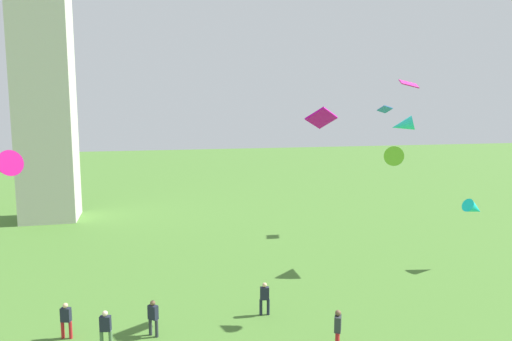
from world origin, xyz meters
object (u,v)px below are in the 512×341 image
Objects in this scene: kite_flying_0 at (403,125)px; kite_flying_5 at (2,166)px; kite_flying_7 at (393,156)px; kite_flying_4 at (409,84)px; kite_flying_1 at (322,118)px; person_0 at (153,316)px; person_2 at (66,318)px; kite_flying_3 at (5,159)px; kite_flying_6 at (474,208)px; person_1 at (106,328)px; person_3 at (265,297)px; person_4 at (338,328)px; kite_flying_2 at (385,109)px.

kite_flying_0 is 0.61× the size of kite_flying_5.
kite_flying_7 is at bearing -174.90° from kite_flying_0.
kite_flying_1 is at bearing -42.16° from kite_flying_4.
kite_flying_4 is (10.83, -2.87, 10.43)m from person_0.
kite_flying_4 is 0.39× the size of kite_flying_5.
person_2 is 0.85× the size of kite_flying_3.
kite_flying_6 is (12.46, 3.93, -5.97)m from kite_flying_1.
person_1 reaches higher than person_3.
person_3 is 0.74× the size of kite_flying_5.
kite_flying_7 reaches higher than person_2.
person_0 reaches higher than person_3.
kite_flying_5 reaches higher than person_4.
kite_flying_0 is 3.56m from kite_flying_4.
person_1 is 0.79× the size of kite_flying_7.
kite_flying_6 is (29.90, -8.81, -3.11)m from kite_flying_3.
person_1 is 10.00m from person_4.
person_2 is at bearing 32.37° from person_0.
kite_flying_0 is 16.45m from kite_flying_2.
person_4 is at bearing 40.38° from kite_flying_1.
kite_flying_3 reaches higher than person_1.
kite_flying_2 is 0.61× the size of kite_flying_3.
person_4 is 24.33m from kite_flying_3.
person_3 is at bearing 24.68° from person_1.
kite_flying_3 is (-16.80, 16.53, 6.03)m from person_4.
person_1 is at bearing 46.49° from kite_flying_7.
person_4 is at bearing 17.92° from kite_flying_4.
kite_flying_2 is (21.77, 15.14, 9.44)m from person_1.
person_0 reaches higher than person_2.
person_3 is 12.29m from kite_flying_4.
kite_flying_6 is (27.38, 1.22, -3.74)m from kite_flying_5.
person_0 is 1.91× the size of kite_flying_4.
kite_flying_1 is (8.28, 0.53, 8.94)m from person_0.
person_3 is (5.52, 0.86, -0.01)m from person_0.
kite_flying_4 is at bearing 121.75° from kite_flying_5.
kite_flying_1 reaches higher than person_0.
kite_flying_1 is 1.16× the size of kite_flying_6.
kite_flying_1 is at bearing 17.64° from person_2.
person_2 is 1.87× the size of kite_flying_4.
kite_flying_1 is at bearing 100.71° from kite_flying_6.
kite_flying_4 is (5.31, -3.73, 10.44)m from person_3.
person_0 is 8.30m from person_4.
kite_flying_5 reaches higher than person_1.
kite_flying_3 is (-7.14, 13.97, 6.07)m from person_1.
kite_flying_6 is (8.45, 4.65, -5.62)m from kite_flying_0.
kite_flying_2 is (12.11, 17.71, 9.40)m from person_4.
person_0 is 1.05× the size of kite_flying_6.
person_2 is at bearing 154.24° from person_1.
person_1 is 16.82m from kite_flying_3.
person_1 is 1.45× the size of kite_flying_2.
person_0 is 0.98× the size of person_1.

